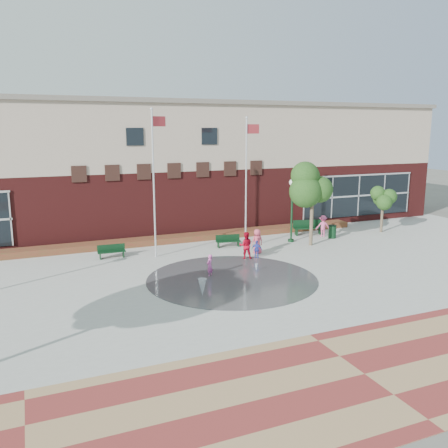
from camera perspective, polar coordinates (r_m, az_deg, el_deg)
name	(u,v)px	position (r m, az deg, el deg)	size (l,w,h in m)	color
ground	(259,299)	(20.97, 4.29, -9.00)	(120.00, 120.00, 0.00)	#666056
plaza_concrete	(224,274)	(24.40, 0.00, -5.99)	(46.00, 18.00, 0.01)	#A8A8A0
paver_band	(365,374)	(15.62, 16.56, -16.96)	(46.00, 6.00, 0.01)	maroon
splash_pad	(232,279)	(23.52, 0.95, -6.66)	(8.40, 8.40, 0.01)	#383A3D
library_building	(155,165)	(36.18, -8.36, 7.09)	(44.40, 10.40, 9.20)	#541918
flower_bed	(179,242)	(31.29, -5.40, -2.12)	(26.00, 1.20, 0.40)	maroon
flagpole_left	(154,176)	(26.94, -8.40, 5.74)	(0.94, 0.41, 8.43)	silver
flagpole_right	(247,176)	(28.83, 2.75, 5.79)	(0.98, 0.22, 8.01)	silver
lamp_right	(292,203)	(30.88, 8.18, 2.48)	(0.44, 0.44, 4.13)	#0F331A
bench_left	(112,254)	(27.90, -13.36, -3.53)	(1.58, 0.50, 0.79)	#0F331A
bench_mid	(228,243)	(29.64, 0.51, -2.34)	(1.59, 0.67, 0.78)	#0F331A
bench_right	(308,230)	(33.49, 10.08, -0.76)	(2.14, 1.05, 1.04)	#0F331A
trash_can	(332,232)	(32.81, 12.89, -0.91)	(0.55, 0.55, 0.90)	#0F331A
tree_mid	(313,185)	(29.96, 10.64, 4.58)	(3.12, 3.12, 5.26)	brown
tree_small_right	(383,198)	(35.33, 18.61, 3.00)	(1.99, 1.99, 3.41)	brown
water_jet_a	(202,297)	(21.22, -2.61, -8.72)	(0.41, 0.41, 0.79)	white
water_jet_b	(256,272)	(24.79, 3.90, -5.74)	(0.17, 0.17, 0.38)	white
child_splash	(210,265)	(23.84, -1.74, -5.00)	(0.41, 0.27, 1.13)	#DA53AE
adult_red	(246,246)	(26.92, 2.63, -2.60)	(0.76, 0.59, 1.57)	#B2081F
adult_pink	(257,241)	(28.08, 4.02, -2.11)	(0.73, 0.47, 1.49)	#CB445B
child_blue	(257,250)	(27.09, 3.98, -3.08)	(0.62, 0.26, 1.06)	#3342B4
person_bench	(323,226)	(33.14, 11.82, -0.25)	(0.95, 0.55, 1.48)	#E0518B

